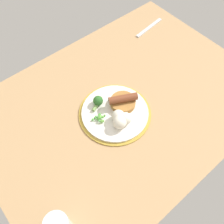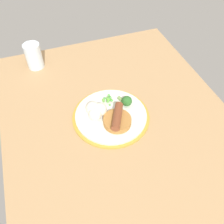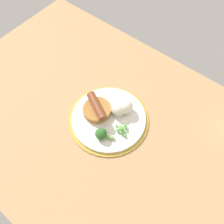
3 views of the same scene
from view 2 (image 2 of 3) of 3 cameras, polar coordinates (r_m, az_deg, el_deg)
The scene contains 7 objects.
dining_table at distance 87.28cm, azimuth 2.45°, elevation -4.19°, with size 110.00×80.00×3.00cm, color tan.
dinner_plate at distance 88.65cm, azimuth -0.24°, elevation -0.89°, with size 27.52×27.52×1.40cm.
sausage_pudding at distance 83.99cm, azimuth 1.21°, elevation -1.76°, with size 10.92×9.62×5.09cm.
pea_pile at distance 91.66cm, azimuth -0.99°, elevation 2.94°, with size 5.39×4.00×1.84cm.
broccoli_floret_near at distance 90.12cm, azimuth 3.30°, elevation 2.55°, with size 5.94×4.22×3.81cm.
cauliflower_floret at distance 86.19cm, azimuth -3.70°, elevation 0.38°, with size 7.47×7.21×5.04cm.
drinking_glass at distance 111.65cm, azimuth -17.45°, elevation 12.13°, with size 6.84×6.84×10.81cm, color silver.
Camera 2 is at (48.58, -21.10, 70.87)cm, focal length 40.00 mm.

